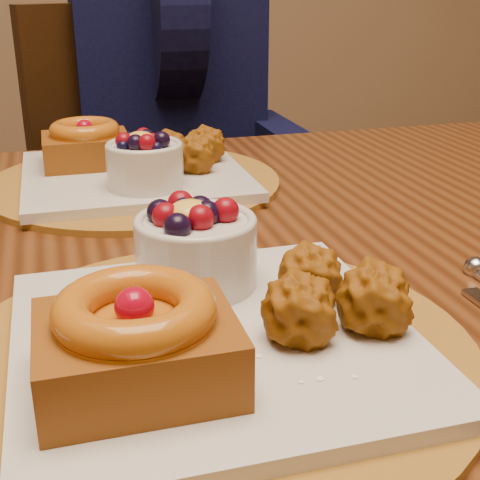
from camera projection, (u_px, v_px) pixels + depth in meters
name	position (u px, v px, depth m)	size (l,w,h in m)	color
dining_table	(166.00, 313.00, 0.71)	(1.60, 0.90, 0.76)	#381A0A
place_setting_near	(207.00, 318.00, 0.48)	(0.38, 0.38, 0.09)	brown
place_setting_far	(132.00, 167.00, 0.86)	(0.38, 0.38, 0.09)	brown
chair_far	(172.00, 223.00, 1.38)	(0.61, 0.61, 0.96)	black
diner	(169.00, 80.00, 1.39)	(0.46, 0.46, 0.76)	black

